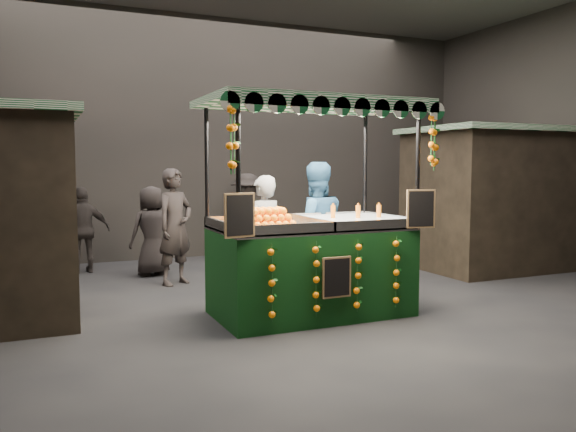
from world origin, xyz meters
name	(u,v)px	position (x,y,z in m)	size (l,w,h in m)	color
ground	(318,308)	(0.00, 0.00, 0.00)	(12.00, 12.00, 0.00)	black
market_hall	(319,51)	(0.00, 0.00, 3.38)	(12.10, 10.10, 5.05)	black
neighbour_stall_right	(493,198)	(4.40, 1.50, 1.31)	(3.00, 2.20, 2.60)	black
juice_stall	(313,249)	(-0.22, -0.29, 0.85)	(2.81, 1.65, 2.72)	black
vendor_grey	(263,237)	(-0.47, 0.81, 0.88)	(0.73, 0.57, 1.77)	slate
vendor_blue	(315,230)	(0.29, 0.67, 0.98)	(1.06, 0.89, 1.96)	navy
shopper_0	(175,227)	(-1.39, 2.32, 0.93)	(0.81, 0.73, 1.86)	black
shopper_1	(465,214)	(4.38, 2.23, 0.94)	(1.07, 0.93, 1.89)	black
shopper_2	(84,230)	(-2.66, 3.98, 0.77)	(0.93, 0.44, 1.54)	#292321
shopper_3	(247,216)	(0.52, 4.27, 0.88)	(1.29, 1.00, 1.75)	black
shopper_4	(152,231)	(-1.59, 3.26, 0.78)	(0.86, 0.67, 1.56)	black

